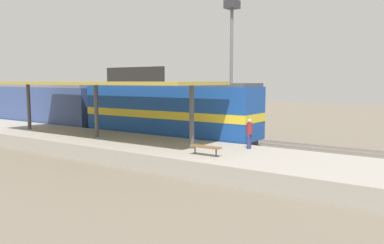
% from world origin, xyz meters
% --- Properties ---
extents(ground_plane, '(120.00, 120.00, 0.00)m').
position_xyz_m(ground_plane, '(2.00, 0.00, 0.00)').
color(ground_plane, '#706656').
extents(track_near, '(3.20, 110.00, 0.16)m').
position_xyz_m(track_near, '(0.00, 0.00, 0.03)').
color(track_near, '#5F5649').
rests_on(track_near, ground).
extents(track_far, '(3.20, 110.00, 0.16)m').
position_xyz_m(track_far, '(4.60, 0.00, 0.03)').
color(track_far, '#5F5649').
rests_on(track_far, ground).
extents(platform, '(6.00, 44.00, 0.90)m').
position_xyz_m(platform, '(-4.60, 0.00, 0.45)').
color(platform, '#9E998E').
rests_on(platform, ground).
extents(station_canopy, '(5.20, 18.00, 4.70)m').
position_xyz_m(station_canopy, '(-4.60, -0.09, 4.53)').
color(station_canopy, '#47474C').
rests_on(station_canopy, platform).
extents(platform_bench, '(0.44, 1.70, 0.50)m').
position_xyz_m(platform_bench, '(-6.00, -9.85, 1.34)').
color(platform_bench, '#333338').
rests_on(platform_bench, platform).
extents(locomotive, '(2.93, 14.43, 4.44)m').
position_xyz_m(locomotive, '(0.00, -2.56, 2.41)').
color(locomotive, '#28282D').
rests_on(locomotive, track_near).
extents(passenger_carriage_single, '(2.90, 20.00, 4.24)m').
position_xyz_m(passenger_carriage_single, '(0.00, 15.44, 2.31)').
color(passenger_carriage_single, '#28282D').
rests_on(passenger_carriage_single, track_near).
extents(light_mast, '(1.10, 1.10, 11.70)m').
position_xyz_m(light_mast, '(7.80, -3.57, 8.40)').
color(light_mast, slate).
rests_on(light_mast, ground).
extents(person_waiting, '(0.34, 0.34, 1.71)m').
position_xyz_m(person_waiting, '(-2.87, -10.77, 1.85)').
color(person_waiting, navy).
rests_on(person_waiting, platform).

